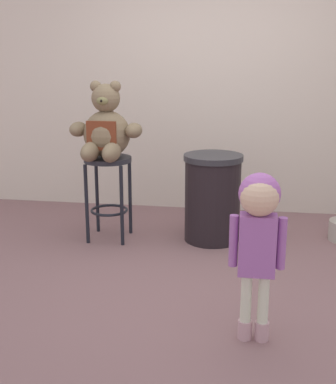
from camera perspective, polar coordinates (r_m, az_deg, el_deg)
The scene contains 6 objects.
ground_plane at distance 3.85m, azimuth 2.74°, elevation -9.70°, with size 24.00×24.00×0.00m, color #815D5F.
building_wall at distance 5.48m, azimuth 5.35°, elevation 15.73°, with size 7.59×0.30×3.37m, color beige.
bar_stool_with_teddy at distance 4.55m, azimuth -6.68°, elevation 1.33°, with size 0.42×0.42×0.75m.
teddy_bear at distance 4.44m, azimuth -6.97°, elevation 6.82°, with size 0.63×0.57×0.66m.
child_walking at distance 2.87m, azimuth 10.05°, elevation -3.29°, with size 0.32×0.25×0.99m.
trash_bin at distance 4.53m, azimuth 4.98°, elevation -0.63°, with size 0.52×0.52×0.78m.
Camera 1 is at (0.37, -3.48, 1.61)m, focal length 47.79 mm.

